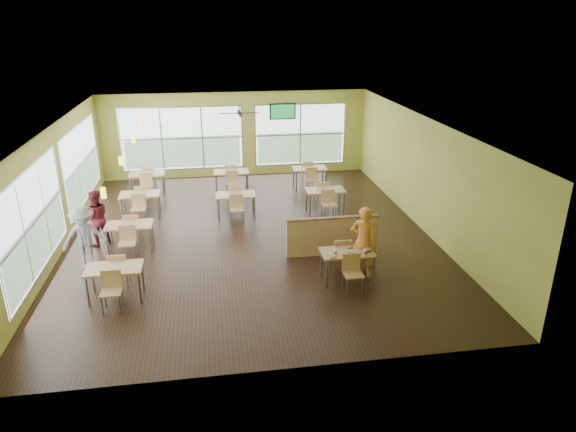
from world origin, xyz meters
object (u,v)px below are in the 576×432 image
object	(u,v)px
half_wall_divider	(332,236)
main_table	(347,256)
man_plaid	(364,242)
food_basket	(366,249)

from	to	relation	value
half_wall_divider	main_table	bearing A→B (deg)	-90.00
man_plaid	food_basket	size ratio (longest dim) A/B	6.87
main_table	man_plaid	xyz separation A→B (m)	(0.45, 0.21, 0.24)
food_basket	man_plaid	bearing A→B (deg)	90.12
half_wall_divider	food_basket	world-z (taller)	half_wall_divider
main_table	half_wall_divider	size ratio (longest dim) A/B	0.63
man_plaid	food_basket	world-z (taller)	man_plaid
man_plaid	main_table	bearing A→B (deg)	48.90
main_table	food_basket	bearing A→B (deg)	-3.75
half_wall_divider	food_basket	size ratio (longest dim) A/B	9.43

